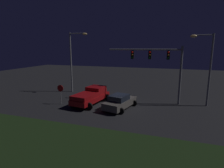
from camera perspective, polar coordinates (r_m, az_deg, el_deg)
The scene contains 8 objects.
ground_plane at distance 20.07m, azimuth 2.04°, elevation -6.99°, with size 80.00×80.00×0.00m, color black.
grass_median at distance 11.88m, azimuth -12.02°, elevation -20.62°, with size 23.51×7.41×0.10m, color black.
pickup_truck at distance 20.93m, azimuth -6.45°, elevation -3.43°, with size 3.39×5.63×1.80m.
car_sedan at distance 19.14m, azimuth 2.48°, elevation -5.58°, with size 3.12×4.70×1.51m.
traffic_signal_gantry at distance 21.19m, azimuth 14.33°, elevation 7.17°, with size 8.32×0.56×6.50m.
street_lamp_left at distance 26.34m, azimuth -11.82°, elevation 8.81°, with size 2.73×0.44×8.38m.
street_lamp_right at distance 21.77m, azimuth 27.44°, elevation 6.35°, with size 2.34×0.44×7.75m.
stop_sign at distance 21.19m, azimuth -15.87°, elevation -2.05°, with size 0.76×0.08×2.23m.
Camera 1 is at (5.28, -18.32, 6.27)m, focal length 29.12 mm.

